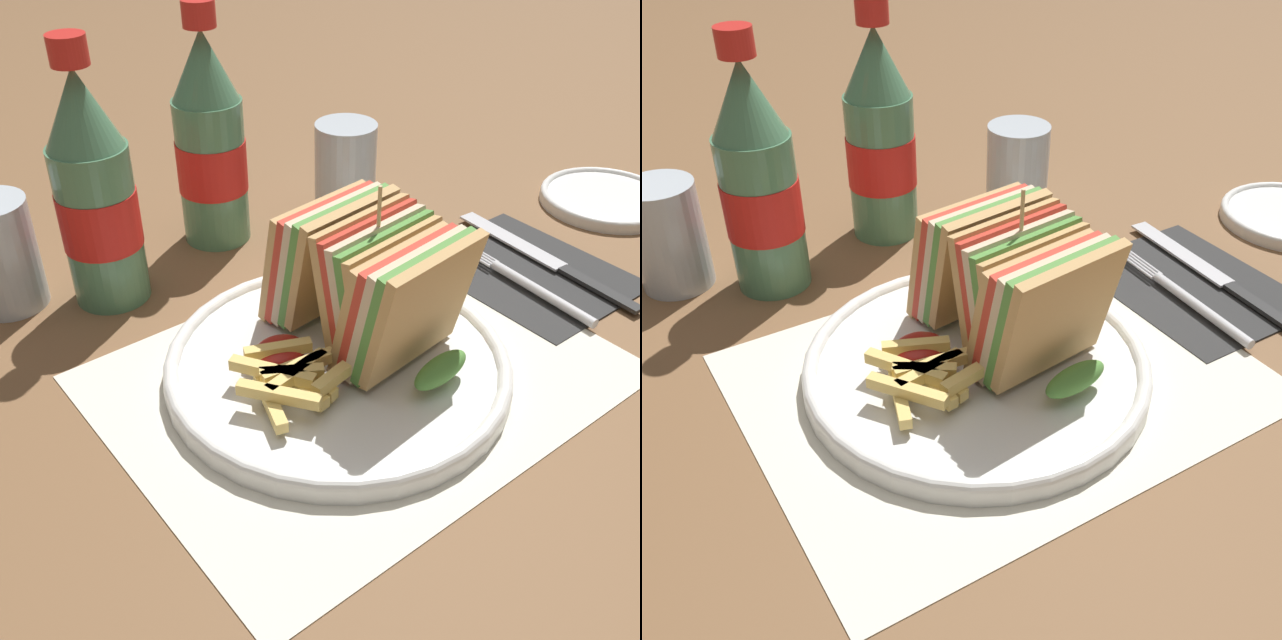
{
  "view_description": "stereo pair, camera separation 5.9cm",
  "coord_description": "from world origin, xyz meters",
  "views": [
    {
      "loc": [
        -0.3,
        -0.35,
        0.38
      ],
      "look_at": [
        -0.01,
        0.02,
        0.04
      ],
      "focal_mm": 42.0,
      "sensor_mm": 36.0,
      "label": 1
    },
    {
      "loc": [
        -0.25,
        -0.39,
        0.38
      ],
      "look_at": [
        -0.01,
        0.02,
        0.04
      ],
      "focal_mm": 42.0,
      "sensor_mm": 36.0,
      "label": 2
    }
  ],
  "objects": [
    {
      "name": "side_saucer",
      "position": [
        0.42,
        0.04,
        0.01
      ],
      "size": [
        0.14,
        0.14,
        0.01
      ],
      "color": "white",
      "rests_on": "ground_plane"
    },
    {
      "name": "ground_plane",
      "position": [
        0.0,
        0.0,
        0.0
      ],
      "size": [
        4.0,
        4.0,
        0.0
      ],
      "primitive_type": "plane",
      "color": "brown"
    },
    {
      "name": "coke_bottle_near",
      "position": [
        -0.09,
        0.21,
        0.1
      ],
      "size": [
        0.07,
        0.07,
        0.23
      ],
      "color": "#4C7F5B",
      "rests_on": "ground_plane"
    },
    {
      "name": "plate_main",
      "position": [
        -0.01,
        0.0,
        0.01
      ],
      "size": [
        0.27,
        0.27,
        0.02
      ],
      "color": "white",
      "rests_on": "ground_plane"
    },
    {
      "name": "club_sandwich",
      "position": [
        0.03,
        0.0,
        0.07
      ],
      "size": [
        0.11,
        0.18,
        0.14
      ],
      "color": "tan",
      "rests_on": "plate_main"
    },
    {
      "name": "knife",
      "position": [
        0.26,
        0.0,
        0.01
      ],
      "size": [
        0.03,
        0.22,
        0.0
      ],
      "rotation": [
        0.0,
        0.0,
        -0.06
      ],
      "color": "black",
      "rests_on": "napkin"
    },
    {
      "name": "fries_pile",
      "position": [
        -0.06,
        -0.01,
        0.03
      ],
      "size": [
        0.09,
        0.08,
        0.02
      ],
      "color": "#E5C166",
      "rests_on": "plate_main"
    },
    {
      "name": "napkin",
      "position": [
        0.23,
        0.01,
        0.0
      ],
      "size": [
        0.15,
        0.18,
        0.0
      ],
      "color": "#2D2D2D",
      "rests_on": "ground_plane"
    },
    {
      "name": "ketchup_blob",
      "position": [
        -0.04,
        0.02,
        0.03
      ],
      "size": [
        0.04,
        0.04,
        0.01
      ],
      "color": "maroon",
      "rests_on": "plate_main"
    },
    {
      "name": "coke_bottle_far",
      "position": [
        0.04,
        0.25,
        0.1
      ],
      "size": [
        0.07,
        0.07,
        0.23
      ],
      "color": "#4C7F5B",
      "rests_on": "ground_plane"
    },
    {
      "name": "glass_near",
      "position": [
        0.18,
        0.21,
        0.05
      ],
      "size": [
        0.07,
        0.07,
        0.1
      ],
      "color": "silver",
      "rests_on": "ground_plane"
    },
    {
      "name": "placemat",
      "position": [
        0.01,
        -0.01,
        0.0
      ],
      "size": [
        0.39,
        0.3,
        0.0
      ],
      "color": "silver",
      "rests_on": "ground_plane"
    },
    {
      "name": "fork",
      "position": [
        0.21,
        -0.01,
        0.01
      ],
      "size": [
        0.02,
        0.2,
        0.01
      ],
      "rotation": [
        0.0,
        0.0,
        -0.06
      ],
      "color": "silver",
      "rests_on": "napkin"
    },
    {
      "name": "glass_far",
      "position": [
        -0.17,
        0.26,
        0.04
      ],
      "size": [
        0.07,
        0.07,
        0.1
      ],
      "color": "silver",
      "rests_on": "ground_plane"
    }
  ]
}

